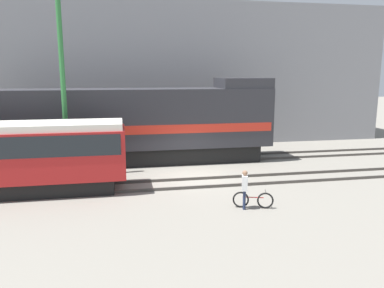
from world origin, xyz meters
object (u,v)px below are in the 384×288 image
at_px(bicycle, 253,200).
at_px(person, 245,186).
at_px(utility_pole_right, 63,89).
at_px(streetcar, 20,154).
at_px(freight_locomotive, 131,124).

distance_m(bicycle, person, 0.72).
xyz_separation_m(bicycle, utility_pole_right, (-7.82, 6.16, 4.22)).
height_order(bicycle, person, person).
xyz_separation_m(streetcar, person, (9.07, -3.66, -0.87)).
height_order(streetcar, person, streetcar).
distance_m(freight_locomotive, bicycle, 9.98).
distance_m(streetcar, utility_pole_right, 4.06).
bearing_deg(streetcar, bicycle, -21.04).
relative_size(streetcar, person, 5.77).
relative_size(bicycle, utility_pole_right, 0.17).
relative_size(freight_locomotive, person, 10.80).
bearing_deg(utility_pole_right, streetcar, -122.64).
distance_m(streetcar, bicycle, 10.23).
xyz_separation_m(freight_locomotive, streetcar, (-4.96, -5.06, -0.53)).
height_order(person, utility_pole_right, utility_pole_right).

